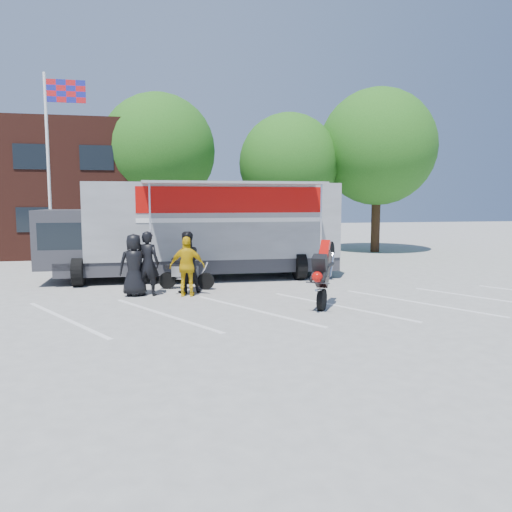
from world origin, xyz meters
name	(u,v)px	position (x,y,z in m)	size (l,w,h in m)	color
ground	(255,319)	(0.00, 0.00, 0.00)	(100.00, 100.00, 0.00)	#A2A29D
parking_bay_lines	(248,310)	(0.00, 1.00, 0.01)	(18.00, 5.00, 0.01)	white
office_building	(10,190)	(-10.00, 18.00, 3.50)	(18.00, 8.00, 7.00)	#451E16
flagpole	(54,148)	(-6.24, 10.00, 5.05)	(1.61, 0.12, 8.00)	white
tree_left	(158,151)	(-2.00, 16.00, 5.57)	(6.12, 6.12, 8.64)	#382314
tree_mid	(289,163)	(5.00, 15.00, 4.94)	(5.44, 5.44, 7.68)	#382314
tree_right	(378,147)	(10.00, 14.50, 5.88)	(6.46, 6.46, 9.12)	#382314
transporter_truck	(201,278)	(-0.66, 6.91, 0.00)	(11.17, 5.38, 3.56)	#93969B
parked_motorcycle	(187,289)	(-1.37, 4.60, 0.00)	(0.63, 1.90, 0.99)	#AAAAAE
stunt_bike_rider	(327,306)	(2.29, 1.18, 0.00)	(0.80, 1.71, 2.01)	black
spectator_leather_a	(134,265)	(-3.00, 3.78, 0.96)	(0.94, 0.61, 1.92)	black
spectator_leather_b	(148,263)	(-2.60, 3.74, 1.00)	(0.73, 0.48, 1.99)	black
spectator_leather_c	(186,262)	(-1.41, 4.00, 0.97)	(0.95, 0.74, 1.95)	black
spectator_hivis	(187,267)	(-1.42, 3.37, 0.92)	(1.08, 0.45, 1.84)	gold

